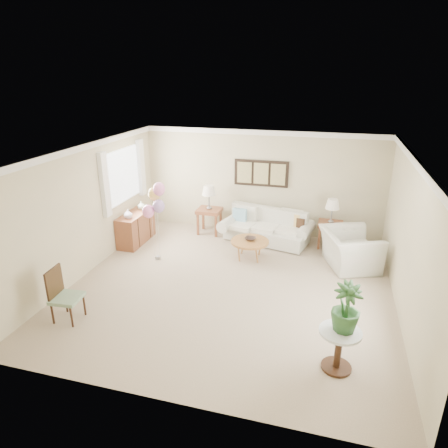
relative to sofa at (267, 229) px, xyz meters
name	(u,v)px	position (x,y,z in m)	size (l,w,h in m)	color
ground_plane	(231,287)	(-0.29, -2.40, -0.31)	(6.00, 6.00, 0.00)	tan
room_shell	(227,205)	(-0.40, -2.31, 1.31)	(6.04, 6.04, 2.60)	beige
wall_art_triptych	(261,173)	(-0.29, 0.56, 1.24)	(1.35, 0.06, 0.65)	black
sofa	(267,229)	(0.00, 0.00, 0.00)	(2.33, 1.22, 0.80)	beige
end_table_left	(209,213)	(-1.51, 0.14, 0.23)	(0.59, 0.54, 0.65)	brown
end_table_right	(330,226)	(1.48, 0.05, 0.20)	(0.56, 0.51, 0.62)	brown
lamp_left	(209,191)	(-1.51, 0.14, 0.80)	(0.35, 0.35, 0.61)	gray
lamp_right	(333,205)	(1.48, 0.05, 0.73)	(0.32, 0.32, 0.57)	gray
coffee_table	(250,242)	(-0.20, -1.06, 0.08)	(0.84, 0.84, 0.43)	#A67643
decor_bowl	(250,239)	(-0.20, -1.03, 0.14)	(0.24, 0.24, 0.06)	#30221E
armchair	(350,249)	(1.91, -0.87, 0.07)	(1.20, 1.04, 0.78)	beige
side_table	(339,340)	(1.71, -4.20, 0.16)	(0.58, 0.58, 0.63)	silver
potted_plant	(346,308)	(1.75, -4.17, 0.66)	(0.39, 0.39, 0.70)	#275029
accent_chair	(63,294)	(-2.69, -4.17, 0.16)	(0.49, 0.49, 0.92)	gray
credenza	(136,228)	(-3.05, -0.90, 0.06)	(0.46, 1.20, 0.74)	brown
vase_white	(128,214)	(-3.03, -1.24, 0.53)	(0.20, 0.20, 0.21)	silver
vase_sage	(141,205)	(-3.03, -0.57, 0.53)	(0.19, 0.19, 0.20)	#A6B79E
balloon_cluster	(155,201)	(-2.13, -1.66, 1.05)	(0.47, 0.46, 1.76)	gray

